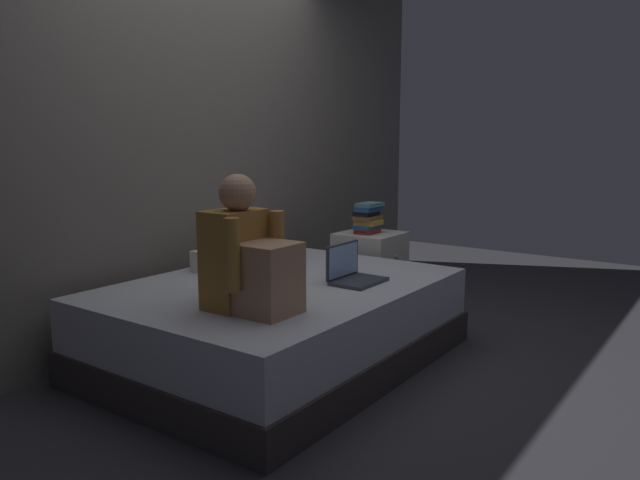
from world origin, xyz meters
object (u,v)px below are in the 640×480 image
(laptop, at_px, (352,273))
(book_stack, at_px, (368,218))
(bed, at_px, (279,322))
(person_sitting, at_px, (248,259))
(clothes_pile, at_px, (287,253))
(nightstand, at_px, (370,270))
(pillow, at_px, (242,258))

(laptop, bearing_deg, book_stack, 26.70)
(bed, height_order, laptop, laptop)
(person_sitting, distance_m, book_stack, 1.84)
(bed, relative_size, book_stack, 8.63)
(bed, xyz_separation_m, laptop, (0.25, -0.34, 0.29))
(clothes_pile, bearing_deg, nightstand, -13.51)
(person_sitting, xyz_separation_m, clothes_pile, (1.04, 0.59, -0.20))
(pillow, xyz_separation_m, book_stack, (1.09, -0.28, 0.16))
(pillow, distance_m, clothes_pile, 0.35)
(book_stack, bearing_deg, nightstand, -10.74)
(laptop, xyz_separation_m, pillow, (-0.08, 0.79, 0.01))
(nightstand, xyz_separation_m, book_stack, (-0.03, 0.01, 0.41))
(laptop, distance_m, clothes_pile, 0.74)
(clothes_pile, bearing_deg, laptop, -110.90)
(person_sitting, bearing_deg, nightstand, 12.57)
(bed, xyz_separation_m, nightstand, (1.30, 0.17, 0.06))
(nightstand, distance_m, clothes_pile, 0.84)
(person_sitting, relative_size, pillow, 1.17)
(nightstand, relative_size, person_sitting, 0.89)
(laptop, bearing_deg, nightstand, 25.79)
(pillow, xyz_separation_m, clothes_pile, (0.34, -0.09, -0.01))
(nightstand, height_order, clothes_pile, clothes_pile)
(laptop, xyz_separation_m, book_stack, (1.02, 0.51, 0.17))
(bed, height_order, book_stack, book_stack)
(nightstand, distance_m, laptop, 1.19)
(bed, relative_size, nightstand, 3.45)
(laptop, bearing_deg, person_sitting, 172.59)
(pillow, bearing_deg, clothes_pile, -15.47)
(nightstand, distance_m, person_sitting, 1.91)
(nightstand, distance_m, book_stack, 0.41)
(pillow, bearing_deg, laptop, -84.51)
(clothes_pile, bearing_deg, book_stack, -13.61)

